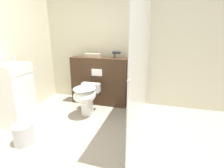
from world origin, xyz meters
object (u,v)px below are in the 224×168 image
(toilet, at_px, (86,96))
(waste_bin, at_px, (23,134))
(hair_drier, at_px, (117,53))
(sink_vanity, at_px, (15,95))

(toilet, relative_size, waste_bin, 2.11)
(toilet, xyz_separation_m, hair_drier, (0.41, 0.63, 0.74))
(toilet, bearing_deg, hair_drier, 56.94)
(toilet, height_order, sink_vanity, sink_vanity)
(hair_drier, xyz_separation_m, waste_bin, (-0.88, -1.69, -0.96))
(sink_vanity, xyz_separation_m, hair_drier, (1.38, 1.26, 0.59))
(sink_vanity, distance_m, waste_bin, 0.76)
(hair_drier, bearing_deg, waste_bin, -117.66)
(sink_vanity, xyz_separation_m, waste_bin, (0.50, -0.43, -0.38))
(toilet, distance_m, sink_vanity, 1.17)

